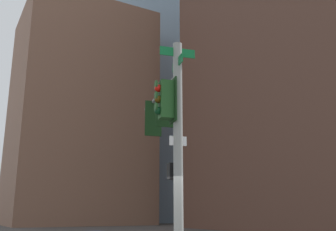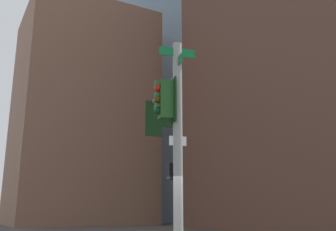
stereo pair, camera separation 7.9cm
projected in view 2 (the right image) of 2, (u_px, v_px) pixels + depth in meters
The scene contains 5 objects.
signal_pole_assembly at pixel (166, 125), 10.67m from camera, with size 3.93×1.48×6.05m.
building_brick_nearside at pixel (328, 30), 39.06m from camera, with size 27.51×17.90×39.03m, color brown.
building_brick_midblock at pixel (82, 116), 56.66m from camera, with size 16.29×18.07×30.61m, color #845B47.
building_glass_tower at pixel (112, 43), 73.31m from camera, with size 22.87×22.11×65.81m, color #7A99B2.
building_brick_farside at pixel (311, 87), 72.29m from camera, with size 21.08×17.55×49.02m, color #4C3328.
Camera 2 is at (8.30, -4.45, 1.63)m, focal length 41.29 mm.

